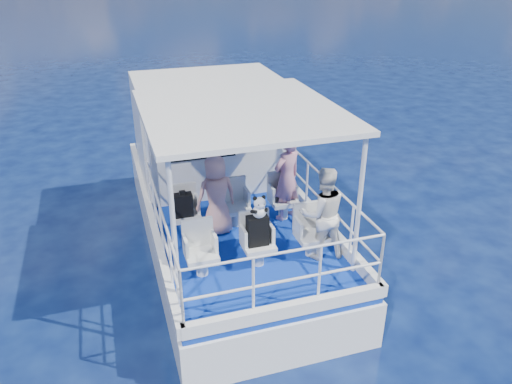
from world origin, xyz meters
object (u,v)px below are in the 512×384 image
panda (259,207)px  passenger_stbd_aft (323,213)px  passenger_port_fwd (216,196)px  backpack_center (257,231)px

panda → passenger_stbd_aft: bearing=-0.6°
passenger_port_fwd → panda: (0.38, -1.20, 0.33)m
backpack_center → panda: size_ratio=1.38×
backpack_center → panda: bearing=-55.5°
backpack_center → panda: panda is taller
passenger_port_fwd → passenger_stbd_aft: 1.87m
passenger_stbd_aft → backpack_center: 1.07m
passenger_port_fwd → passenger_stbd_aft: bearing=132.6°
passenger_port_fwd → backpack_center: bearing=100.3°
passenger_port_fwd → panda: size_ratio=4.05×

